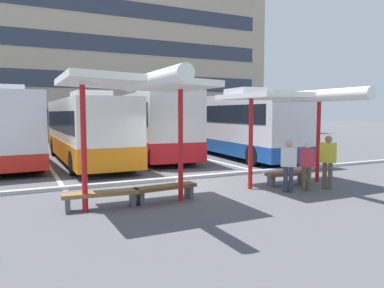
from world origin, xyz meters
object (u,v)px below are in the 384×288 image
waiting_shelter_1 (293,99)px  waiting_passenger_2 (328,158)px  coach_bus_1 (86,131)px  waiting_passenger_0 (307,163)px  coach_bus_3 (232,125)px  bench_2 (287,176)px  bench_1 (165,189)px  waiting_passenger_1 (289,162)px  waiting_shelter_0 (137,86)px  coach_bus_0 (5,128)px  coach_bus_2 (148,125)px  bench_0 (101,196)px

waiting_shelter_1 → waiting_passenger_2: waiting_shelter_1 is taller
waiting_shelter_1 → coach_bus_1: bearing=119.1°
waiting_shelter_1 → waiting_passenger_0: 2.19m
coach_bus_3 → waiting_passenger_2: coach_bus_3 is taller
coach_bus_1 → waiting_passenger_2: 11.61m
coach_bus_1 → bench_2: coach_bus_1 is taller
bench_1 → bench_2: (4.56, 0.28, -0.01)m
bench_1 → waiting_passenger_2: waiting_passenger_2 is taller
waiting_passenger_1 → waiting_shelter_1: bearing=44.5°
waiting_shelter_0 → coach_bus_1: bearing=87.8°
waiting_passenger_1 → bench_2: bearing=52.0°
coach_bus_1 → waiting_shelter_0: coach_bus_1 is taller
coach_bus_1 → coach_bus_3: coach_bus_3 is taller
coach_bus_0 → waiting_shelter_0: 11.60m
waiting_shelter_0 → waiting_passenger_0: bearing=-2.7°
waiting_shelter_0 → waiting_shelter_1: size_ratio=1.00×
coach_bus_2 → waiting_shelter_1: coach_bus_2 is taller
coach_bus_3 → waiting_shelter_1: (-2.99, -8.53, 1.18)m
waiting_passenger_0 → waiting_passenger_2: (0.82, -0.08, 0.14)m
coach_bus_1 → coach_bus_2: (3.76, 1.52, 0.20)m
coach_bus_2 → waiting_passenger_1: bearing=-86.6°
coach_bus_1 → bench_2: bearing=-60.4°
bench_0 → waiting_passenger_0: size_ratio=1.27×
bench_1 → bench_2: size_ratio=1.20×
bench_2 → waiting_passenger_2: waiting_passenger_2 is taller
bench_2 → waiting_passenger_0: (-0.01, -0.95, 0.55)m
coach_bus_2 → coach_bus_3: (4.33, -2.14, -0.01)m
coach_bus_3 → waiting_passenger_1: bearing=-111.7°
coach_bus_1 → bench_1: bearing=-86.7°
coach_bus_1 → waiting_shelter_0: bearing=-92.2°
waiting_passenger_1 → bench_0: bearing=174.6°
coach_bus_3 → bench_2: 8.97m
bench_1 → waiting_passenger_1: (3.89, -0.58, 0.60)m
waiting_shelter_0 → waiting_passenger_2: waiting_shelter_0 is taller
bench_0 → waiting_passenger_0: waiting_passenger_0 is taller
coach_bus_2 → waiting_passenger_2: bearing=-79.4°
waiting_shelter_1 → waiting_passenger_2: size_ratio=2.72×
waiting_shelter_0 → waiting_passenger_2: bearing=-3.1°
coach_bus_2 → waiting_passenger_2: 11.72m
coach_bus_0 → waiting_passenger_1: 13.82m
bench_2 → waiting_passenger_0: size_ratio=1.00×
coach_bus_0 → waiting_passenger_2: 14.86m
coach_bus_0 → waiting_passenger_1: size_ratio=6.54×
bench_1 → waiting_passenger_0: waiting_passenger_0 is taller
coach_bus_1 → waiting_passenger_1: bearing=-65.7°
coach_bus_0 → waiting_passenger_2: coach_bus_0 is taller
coach_bus_1 → waiting_passenger_2: size_ratio=6.16×
waiting_passenger_1 → waiting_passenger_2: size_ratio=0.94×
coach_bus_3 → bench_2: (-2.99, -8.33, -1.43)m
coach_bus_0 → waiting_passenger_0: 14.29m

